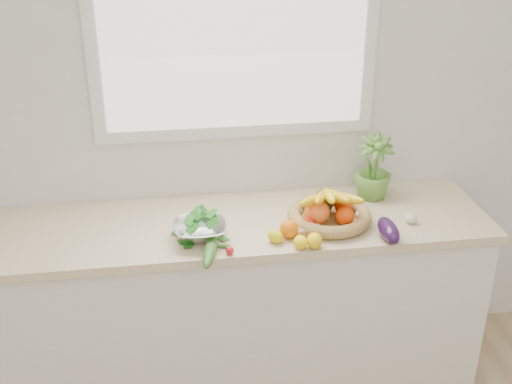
{
  "coord_description": "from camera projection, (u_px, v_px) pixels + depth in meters",
  "views": [
    {
      "loc": [
        -0.33,
        -0.59,
        2.29
      ],
      "look_at": [
        0.05,
        1.93,
        1.05
      ],
      "focal_mm": 45.0,
      "sensor_mm": 36.0,
      "label": 1
    }
  ],
  "objects": [
    {
      "name": "garlic_b",
      "position": [
        298.0,
        211.0,
        2.95
      ],
      "size": [
        0.06,
        0.06,
        0.04
      ],
      "primitive_type": "ellipsoid",
      "rotation": [
        0.0,
        0.0,
        0.2
      ],
      "color": "beige",
      "rests_on": "countertop"
    },
    {
      "name": "lemon_c",
      "position": [
        275.0,
        236.0,
        2.72
      ],
      "size": [
        0.09,
        0.09,
        0.06
      ],
      "primitive_type": "ellipsoid",
      "rotation": [
        0.0,
        0.0,
        0.71
      ],
      "color": "#D6D10B",
      "rests_on": "countertop"
    },
    {
      "name": "radish",
      "position": [
        230.0,
        250.0,
        2.64
      ],
      "size": [
        0.05,
        0.05,
        0.04
      ],
      "primitive_type": "sphere",
      "rotation": [
        0.0,
        0.0,
        0.37
      ],
      "color": "red",
      "rests_on": "countertop"
    },
    {
      "name": "lemon_a",
      "position": [
        300.0,
        242.0,
        2.68
      ],
      "size": [
        0.06,
        0.07,
        0.06
      ],
      "primitive_type": "ellipsoid",
      "rotation": [
        0.0,
        0.0,
        0.04
      ],
      "color": "yellow",
      "rests_on": "countertop"
    },
    {
      "name": "countertop",
      "position": [
        245.0,
        224.0,
        2.92
      ],
      "size": [
        2.24,
        0.62,
        0.04
      ],
      "primitive_type": "cube",
      "color": "beige",
      "rests_on": "counter_cabinet"
    },
    {
      "name": "back_wall",
      "position": [
        235.0,
        105.0,
        2.98
      ],
      "size": [
        4.5,
        0.02,
        2.7
      ],
      "primitive_type": "cube",
      "color": "white",
      "rests_on": "ground"
    },
    {
      "name": "apple",
      "position": [
        308.0,
        224.0,
        2.81
      ],
      "size": [
        0.07,
        0.07,
        0.07
      ],
      "primitive_type": "sphere",
      "rotation": [
        0.0,
        0.0,
        0.04
      ],
      "color": "#B6200E",
      "rests_on": "countertop"
    },
    {
      "name": "eggplant",
      "position": [
        388.0,
        230.0,
        2.75
      ],
      "size": [
        0.08,
        0.2,
        0.08
      ],
      "primitive_type": "ellipsoid",
      "rotation": [
        0.0,
        0.0,
        -0.02
      ],
      "color": "#290F38",
      "rests_on": "countertop"
    },
    {
      "name": "fruit_basket",
      "position": [
        329.0,
        211.0,
        2.88
      ],
      "size": [
        0.41,
        0.41,
        0.19
      ],
      "color": "#B27C4F",
      "rests_on": "countertop"
    },
    {
      "name": "counter_cabinet",
      "position": [
        245.0,
        306.0,
        3.11
      ],
      "size": [
        2.2,
        0.58,
        0.86
      ],
      "primitive_type": "cube",
      "color": "silver",
      "rests_on": "ground"
    },
    {
      "name": "colander_with_spinach",
      "position": [
        200.0,
        227.0,
        2.73
      ],
      "size": [
        0.23,
        0.23,
        0.12
      ],
      "color": "silver",
      "rests_on": "countertop"
    },
    {
      "name": "window_frame",
      "position": [
        234.0,
        18.0,
        2.79
      ],
      "size": [
        1.3,
        0.03,
        1.1
      ],
      "primitive_type": "cube",
      "color": "white",
      "rests_on": "back_wall"
    },
    {
      "name": "orange_loose",
      "position": [
        289.0,
        229.0,
        2.76
      ],
      "size": [
        0.1,
        0.1,
        0.08
      ],
      "primitive_type": "sphere",
      "rotation": [
        0.0,
        0.0,
        -0.26
      ],
      "color": "orange",
      "rests_on": "countertop"
    },
    {
      "name": "garlic_a",
      "position": [
        361.0,
        215.0,
        2.91
      ],
      "size": [
        0.07,
        0.07,
        0.05
      ],
      "primitive_type": "ellipsoid",
      "rotation": [
        0.0,
        0.0,
        0.36
      ],
      "color": "white",
      "rests_on": "countertop"
    },
    {
      "name": "lemon_b",
      "position": [
        315.0,
        241.0,
        2.68
      ],
      "size": [
        0.08,
        0.09,
        0.07
      ],
      "primitive_type": "ellipsoid",
      "rotation": [
        0.0,
        0.0,
        -0.2
      ],
      "color": "yellow",
      "rests_on": "countertop"
    },
    {
      "name": "garlic_c",
      "position": [
        411.0,
        219.0,
        2.88
      ],
      "size": [
        0.06,
        0.06,
        0.05
      ],
      "primitive_type": "ellipsoid",
      "rotation": [
        0.0,
        0.0,
        -0.17
      ],
      "color": "beige",
      "rests_on": "countertop"
    },
    {
      "name": "ginger",
      "position": [
        307.0,
        231.0,
        2.78
      ],
      "size": [
        0.13,
        0.09,
        0.04
      ],
      "primitive_type": "cube",
      "rotation": [
        0.0,
        0.0,
        0.33
      ],
      "color": "tan",
      "rests_on": "countertop"
    },
    {
      "name": "cucumber",
      "position": [
        210.0,
        250.0,
        2.63
      ],
      "size": [
        0.11,
        0.28,
        0.05
      ],
      "primitive_type": "ellipsoid",
      "rotation": [
        0.0,
        0.0,
        -0.21
      ],
      "color": "#1E5719",
      "rests_on": "countertop"
    },
    {
      "name": "window_pane",
      "position": [
        235.0,
        19.0,
        2.77
      ],
      "size": [
        1.18,
        0.01,
        0.98
      ],
      "primitive_type": "cube",
      "color": "white",
      "rests_on": "window_frame"
    },
    {
      "name": "potted_herb",
      "position": [
        374.0,
        168.0,
        3.07
      ],
      "size": [
        0.19,
        0.19,
        0.32
      ],
      "primitive_type": "imported",
      "rotation": [
        0.0,
        0.0,
        0.05
      ],
      "color": "#599034",
      "rests_on": "countertop"
    }
  ]
}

